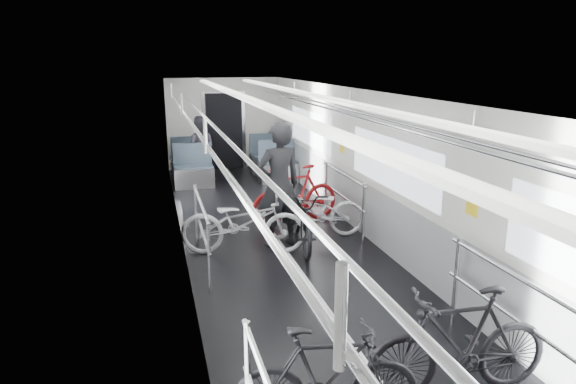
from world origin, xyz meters
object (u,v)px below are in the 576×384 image
(bike_right_far, at_px, (295,196))
(bike_aisle, at_px, (302,217))
(person_standing, at_px, (279,185))
(bike_left_far, at_px, (243,222))
(bike_right_near, at_px, (459,343))
(person_seated, at_px, (200,149))
(bike_right_mid, at_px, (313,211))
(bike_left_mid, at_px, (327,378))

(bike_right_far, distance_m, bike_aisle, 1.07)
(person_standing, bearing_deg, bike_left_far, 7.71)
(bike_right_near, xyz_separation_m, bike_aisle, (-0.25, 3.96, -0.04))
(person_standing, xyz_separation_m, person_seated, (-0.77, 4.85, -0.20))
(bike_aisle, distance_m, person_standing, 0.63)
(bike_right_mid, bearing_deg, bike_right_near, 4.63)
(bike_aisle, bearing_deg, bike_right_near, -78.27)
(bike_right_near, relative_size, bike_right_far, 0.96)
(bike_right_mid, bearing_deg, bike_left_far, -67.72)
(person_standing, height_order, person_seated, person_standing)
(bike_left_far, distance_m, bike_right_near, 4.04)
(bike_left_mid, relative_size, person_standing, 0.76)
(bike_right_far, bearing_deg, bike_aisle, -26.35)
(bike_right_near, xyz_separation_m, bike_right_far, (-0.06, 5.01, 0.02))
(bike_aisle, height_order, person_seated, person_seated)
(bike_right_far, distance_m, person_seated, 4.11)
(bike_left_far, relative_size, bike_right_far, 1.07)
(bike_left_mid, height_order, person_seated, person_seated)
(bike_left_mid, relative_size, person_seated, 0.95)
(bike_right_far, bearing_deg, bike_left_mid, -29.47)
(bike_right_near, bearing_deg, bike_left_mid, -81.76)
(bike_left_mid, relative_size, bike_right_near, 0.88)
(bike_left_far, height_order, bike_right_near, bike_right_near)
(bike_right_mid, relative_size, bike_right_far, 1.00)
(bike_right_mid, xyz_separation_m, person_standing, (-0.62, -0.18, 0.52))
(person_seated, bearing_deg, bike_aisle, 117.01)
(bike_left_mid, relative_size, bike_right_mid, 0.84)
(bike_left_far, bearing_deg, person_seated, 14.41)
(person_standing, bearing_deg, bike_right_near, 87.46)
(bike_left_far, xyz_separation_m, person_standing, (0.61, 0.20, 0.49))
(bike_right_near, relative_size, bike_right_mid, 0.95)
(bike_left_mid, bearing_deg, person_seated, 10.46)
(bike_left_mid, distance_m, person_seated, 9.01)
(bike_right_near, distance_m, bike_right_far, 5.01)
(bike_left_far, xyz_separation_m, bike_right_near, (1.20, -3.86, 0.01))
(bike_left_mid, bearing_deg, bike_right_mid, -6.50)
(bike_right_far, relative_size, bike_aisle, 0.99)
(bike_right_far, height_order, person_standing, person_standing)
(bike_right_mid, xyz_separation_m, bike_right_far, (-0.08, 0.77, 0.06))
(person_standing, distance_m, person_seated, 4.91)
(bike_left_far, bearing_deg, person_standing, -58.78)
(bike_right_far, bearing_deg, person_seated, -178.04)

